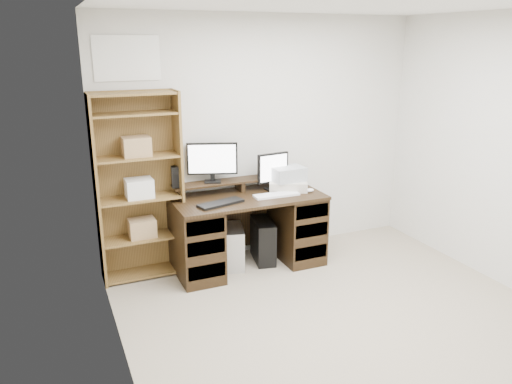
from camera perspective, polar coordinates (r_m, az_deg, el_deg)
room at (r=3.60m, az=13.82°, el=0.63°), size 3.54×4.04×2.54m
desk at (r=5.08m, az=-0.95°, el=-4.33°), size 1.50×0.70×0.75m
riser_shelf at (r=5.12m, az=-1.86°, el=1.18°), size 1.40×0.22×0.12m
monitor_wide at (r=4.98m, az=-5.02°, el=3.64°), size 0.49×0.20×0.40m
monitor_small at (r=5.13m, az=1.95°, el=2.55°), size 0.35×0.15×0.38m
speaker at (r=4.87m, az=-9.15°, el=1.74°), size 0.10×0.10×0.21m
keyboard_black at (r=4.71m, az=-4.04°, el=-1.29°), size 0.47×0.26×0.02m
keyboard_white at (r=4.96m, az=2.35°, el=-0.34°), size 0.46×0.15×0.02m
mouse at (r=5.12m, az=6.15°, el=0.20°), size 0.10×0.07×0.04m
printer at (r=5.18m, az=3.67°, el=0.80°), size 0.47×0.42×0.10m
basket at (r=5.15m, az=3.70°, el=2.08°), size 0.35×0.26×0.14m
tower_silver at (r=5.15m, az=-2.57°, el=-6.23°), size 0.29×0.45×0.42m
tower_black at (r=5.26m, az=0.80°, el=-5.56°), size 0.27×0.47×0.44m
bookshelf at (r=4.84m, az=-13.27°, el=0.72°), size 0.80×0.30×1.80m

